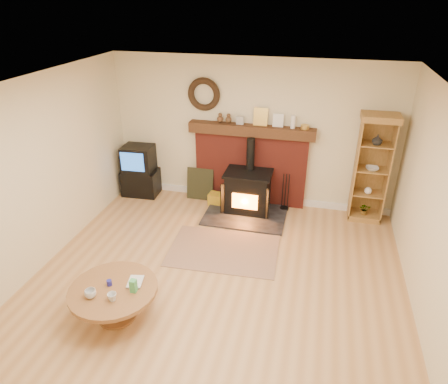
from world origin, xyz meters
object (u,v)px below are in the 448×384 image
(curio_cabinet, at_px, (371,169))
(coffee_table, at_px, (114,294))
(wood_stove, at_px, (248,193))
(tv_unit, at_px, (140,172))

(curio_cabinet, xyz_separation_m, coffee_table, (-3.04, -3.21, -0.57))
(wood_stove, distance_m, curio_cabinet, 2.10)
(tv_unit, height_order, curio_cabinet, curio_cabinet)
(tv_unit, distance_m, curio_cabinet, 4.15)
(curio_cabinet, distance_m, coffee_table, 4.45)
(tv_unit, relative_size, curio_cabinet, 0.53)
(tv_unit, xyz_separation_m, curio_cabinet, (4.13, 0.08, 0.46))
(tv_unit, relative_size, coffee_table, 0.94)
(tv_unit, distance_m, coffee_table, 3.31)
(wood_stove, bearing_deg, coffee_table, -109.45)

